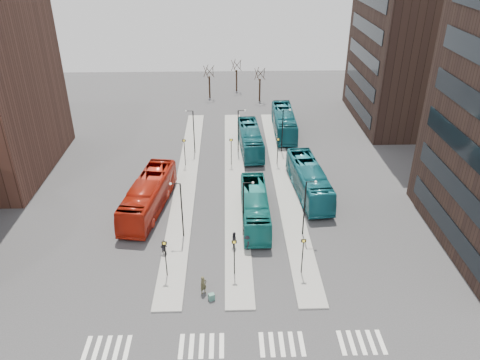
{
  "coord_description": "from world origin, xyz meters",
  "views": [
    {
      "loc": [
        1.15,
        -20.83,
        27.41
      ],
      "look_at": [
        2.35,
        20.7,
        5.0
      ],
      "focal_mm": 35.0,
      "sensor_mm": 36.0,
      "label": 1
    }
  ],
  "objects_px": {
    "teal_bus_a": "(255,207)",
    "teal_bus_d": "(284,122)",
    "suitcase": "(212,297)",
    "red_bus": "(148,195)",
    "teal_bus_c": "(309,180)",
    "commuter_b": "(234,241)",
    "traveller": "(203,285)",
    "commuter_c": "(247,243)",
    "teal_bus_b": "(250,139)",
    "commuter_a": "(164,247)"
  },
  "relations": [
    {
      "from": "teal_bus_a",
      "to": "teal_bus_d",
      "type": "xyz_separation_m",
      "value": [
        5.74,
        23.9,
        0.15
      ]
    },
    {
      "from": "suitcase",
      "to": "red_bus",
      "type": "distance_m",
      "value": 16.26
    },
    {
      "from": "teal_bus_a",
      "to": "teal_bus_c",
      "type": "relative_size",
      "value": 0.91
    },
    {
      "from": "commuter_b",
      "to": "traveller",
      "type": "bearing_deg",
      "value": 156.43
    },
    {
      "from": "traveller",
      "to": "teal_bus_c",
      "type": "bearing_deg",
      "value": 18.89
    },
    {
      "from": "teal_bus_d",
      "to": "commuter_c",
      "type": "height_order",
      "value": "teal_bus_d"
    },
    {
      "from": "teal_bus_b",
      "to": "teal_bus_c",
      "type": "relative_size",
      "value": 0.93
    },
    {
      "from": "teal_bus_d",
      "to": "commuter_c",
      "type": "relative_size",
      "value": 6.94
    },
    {
      "from": "red_bus",
      "to": "teal_bus_a",
      "type": "bearing_deg",
      "value": -2.7
    },
    {
      "from": "teal_bus_a",
      "to": "teal_bus_c",
      "type": "distance_m",
      "value": 8.59
    },
    {
      "from": "teal_bus_b",
      "to": "teal_bus_c",
      "type": "height_order",
      "value": "teal_bus_c"
    },
    {
      "from": "teal_bus_b",
      "to": "teal_bus_d",
      "type": "bearing_deg",
      "value": 45.46
    },
    {
      "from": "suitcase",
      "to": "commuter_a",
      "type": "height_order",
      "value": "commuter_a"
    },
    {
      "from": "traveller",
      "to": "commuter_b",
      "type": "xyz_separation_m",
      "value": [
        2.71,
        6.18,
        0.08
      ]
    },
    {
      "from": "teal_bus_c",
      "to": "traveller",
      "type": "distance_m",
      "value": 20.4
    },
    {
      "from": "teal_bus_d",
      "to": "teal_bus_b",
      "type": "bearing_deg",
      "value": -130.31
    },
    {
      "from": "teal_bus_a",
      "to": "commuter_a",
      "type": "xyz_separation_m",
      "value": [
        -8.96,
        -5.75,
        -0.81
      ]
    },
    {
      "from": "teal_bus_c",
      "to": "teal_bus_b",
      "type": "bearing_deg",
      "value": 111.89
    },
    {
      "from": "teal_bus_a",
      "to": "traveller",
      "type": "distance_m",
      "value": 12.34
    },
    {
      "from": "teal_bus_d",
      "to": "commuter_a",
      "type": "xyz_separation_m",
      "value": [
        -14.69,
        -29.65,
        -0.96
      ]
    },
    {
      "from": "traveller",
      "to": "commuter_a",
      "type": "bearing_deg",
      "value": 89.24
    },
    {
      "from": "red_bus",
      "to": "commuter_c",
      "type": "height_order",
      "value": "red_bus"
    },
    {
      "from": "red_bus",
      "to": "teal_bus_b",
      "type": "xyz_separation_m",
      "value": [
        11.87,
        15.46,
        -0.19
      ]
    },
    {
      "from": "teal_bus_b",
      "to": "teal_bus_d",
      "type": "relative_size",
      "value": 0.93
    },
    {
      "from": "suitcase",
      "to": "traveller",
      "type": "relative_size",
      "value": 0.35
    },
    {
      "from": "teal_bus_a",
      "to": "teal_bus_b",
      "type": "relative_size",
      "value": 0.98
    },
    {
      "from": "red_bus",
      "to": "teal_bus_a",
      "type": "height_order",
      "value": "red_bus"
    },
    {
      "from": "teal_bus_a",
      "to": "teal_bus_c",
      "type": "bearing_deg",
      "value": 39.92
    },
    {
      "from": "teal_bus_d",
      "to": "suitcase",
      "type": "bearing_deg",
      "value": -104.39
    },
    {
      "from": "commuter_b",
      "to": "commuter_c",
      "type": "bearing_deg",
      "value": -104.28
    },
    {
      "from": "teal_bus_d",
      "to": "commuter_c",
      "type": "bearing_deg",
      "value": -101.87
    },
    {
      "from": "teal_bus_b",
      "to": "teal_bus_a",
      "type": "bearing_deg",
      "value": -94.28
    },
    {
      "from": "teal_bus_a",
      "to": "traveller",
      "type": "height_order",
      "value": "teal_bus_a"
    },
    {
      "from": "commuter_a",
      "to": "teal_bus_a",
      "type": "bearing_deg",
      "value": -128.92
    },
    {
      "from": "teal_bus_b",
      "to": "teal_bus_d",
      "type": "xyz_separation_m",
      "value": [
        5.35,
        6.05,
        0.12
      ]
    },
    {
      "from": "teal_bus_d",
      "to": "commuter_b",
      "type": "relative_size",
      "value": 6.62
    },
    {
      "from": "red_bus",
      "to": "teal_bus_c",
      "type": "xyz_separation_m",
      "value": [
        18.07,
        3.13,
        -0.06
      ]
    },
    {
      "from": "commuter_a",
      "to": "commuter_b",
      "type": "height_order",
      "value": "commuter_b"
    },
    {
      "from": "teal_bus_a",
      "to": "teal_bus_d",
      "type": "height_order",
      "value": "teal_bus_d"
    },
    {
      "from": "teal_bus_b",
      "to": "traveller",
      "type": "relative_size",
      "value": 6.72
    },
    {
      "from": "red_bus",
      "to": "traveller",
      "type": "xyz_separation_m",
      "value": [
        6.5,
        -13.64,
        -0.93
      ]
    },
    {
      "from": "commuter_c",
      "to": "red_bus",
      "type": "bearing_deg",
      "value": -129.23
    },
    {
      "from": "teal_bus_b",
      "to": "commuter_b",
      "type": "distance_m",
      "value": 23.08
    },
    {
      "from": "teal_bus_c",
      "to": "red_bus",
      "type": "bearing_deg",
      "value": -174.98
    },
    {
      "from": "suitcase",
      "to": "commuter_c",
      "type": "height_order",
      "value": "commuter_c"
    },
    {
      "from": "teal_bus_c",
      "to": "commuter_b",
      "type": "height_order",
      "value": "teal_bus_c"
    },
    {
      "from": "commuter_c",
      "to": "traveller",
      "type": "bearing_deg",
      "value": -36.41
    },
    {
      "from": "teal_bus_a",
      "to": "commuter_b",
      "type": "relative_size",
      "value": 6.05
    },
    {
      "from": "teal_bus_d",
      "to": "commuter_c",
      "type": "distance_m",
      "value": 30.08
    },
    {
      "from": "commuter_c",
      "to": "suitcase",
      "type": "bearing_deg",
      "value": -28.28
    }
  ]
}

